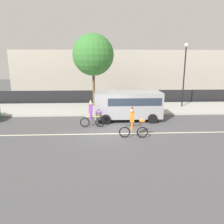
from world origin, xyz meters
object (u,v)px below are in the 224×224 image
(parade_cyclist_orange, at_px, (134,124))
(parked_van_grey, at_px, (129,104))
(parade_cyclist_purple, at_px, (93,115))
(street_lamp_post, at_px, (185,66))

(parade_cyclist_orange, xyz_separation_m, parked_van_grey, (0.18, 3.94, 0.44))
(parade_cyclist_purple, bearing_deg, street_lamp_post, 34.91)
(parade_cyclist_purple, height_order, parade_cyclist_orange, same)
(street_lamp_post, bearing_deg, parked_van_grey, -144.06)
(parade_cyclist_orange, relative_size, parked_van_grey, 0.38)
(parked_van_grey, bearing_deg, street_lamp_post, 35.94)
(parade_cyclist_purple, distance_m, parade_cyclist_orange, 3.35)
(parade_cyclist_orange, height_order, parked_van_grey, parked_van_grey)
(parked_van_grey, distance_m, street_lamp_post, 7.52)
(street_lamp_post, bearing_deg, parade_cyclist_orange, -126.02)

